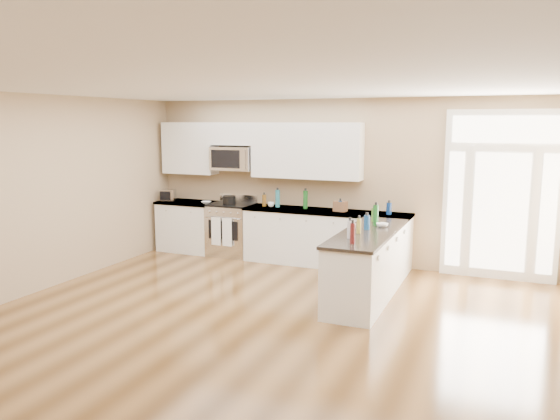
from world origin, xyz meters
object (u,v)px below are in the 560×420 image
object	(u,v)px
kitchen_range	(231,229)
toaster_oven	(168,195)
peninsula_cabinet	(367,267)
stockpot	(229,200)

from	to	relation	value
kitchen_range	toaster_oven	size ratio (longest dim) A/B	4.29
kitchen_range	peninsula_cabinet	bearing A→B (deg)	-26.71
kitchen_range	toaster_oven	world-z (taller)	toaster_oven
peninsula_cabinet	toaster_oven	distance (m)	4.44
peninsula_cabinet	stockpot	xyz separation A→B (m)	(-2.86, 1.34, 0.60)
stockpot	toaster_oven	size ratio (longest dim) A/B	0.90
kitchen_range	stockpot	world-z (taller)	stockpot
peninsula_cabinet	stockpot	world-z (taller)	stockpot
peninsula_cabinet	kitchen_range	size ratio (longest dim) A/B	2.15
peninsula_cabinet	stockpot	size ratio (longest dim) A/B	10.22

